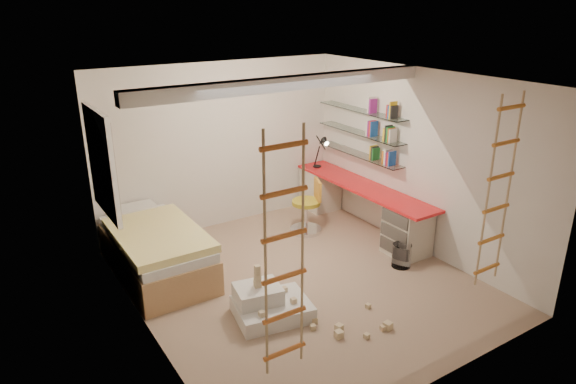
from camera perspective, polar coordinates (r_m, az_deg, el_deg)
floor at (r=6.79m, az=1.39°, el=-9.89°), size 4.50×4.50×0.00m
ceiling_beam at (r=6.18m, az=-0.00°, el=11.99°), size 4.00×0.18×0.16m
window_frame at (r=6.75m, az=-20.01°, el=3.02°), size 0.06×1.15×1.35m
window_blind at (r=6.76m, az=-19.69°, el=3.08°), size 0.02×1.00×1.20m
rope_ladder_left at (r=4.13m, az=-0.41°, el=-7.19°), size 0.41×0.04×2.13m
rope_ladder_right at (r=5.90m, az=22.33°, el=-0.06°), size 0.41×0.04×2.13m
waste_bin at (r=7.24m, az=12.51°, el=-6.90°), size 0.26×0.26×0.33m
desk at (r=8.18m, az=8.03°, el=-1.47°), size 0.56×2.80×0.75m
shelves at (r=8.13m, az=8.01°, el=6.53°), size 0.25×1.80×0.71m
bed at (r=7.05m, az=-14.42°, el=-6.31°), size 1.02×2.00×0.69m
task_lamp at (r=8.62m, az=3.90°, el=5.00°), size 0.14×0.36×0.57m
swivel_chair at (r=8.04m, az=2.20°, el=-2.34°), size 0.66×0.66×0.85m
play_platform at (r=6.05m, az=-2.21°, el=-12.41°), size 0.95×0.80×0.37m
toy_blocks at (r=5.92m, az=3.05°, el=-12.81°), size 1.35×1.11×0.64m
books at (r=8.11m, az=8.04°, el=7.16°), size 0.14×0.64×0.92m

